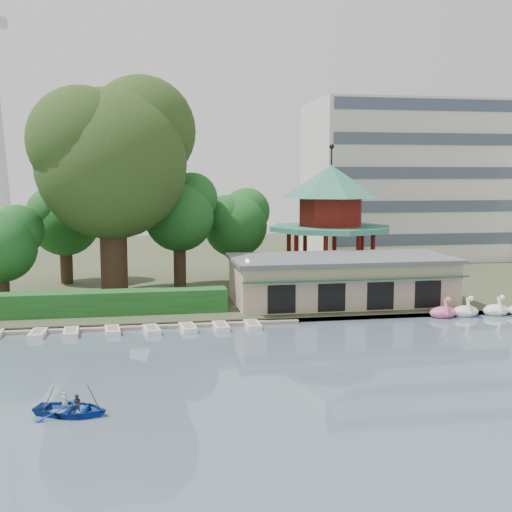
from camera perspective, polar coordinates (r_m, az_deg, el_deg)
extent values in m
plane|color=slate|center=(32.07, 2.09, -12.97)|extent=(220.00, 220.00, 0.00)
cube|color=#424930|center=(82.41, -5.46, -0.46)|extent=(220.00, 70.00, 0.40)
cube|color=gray|center=(48.41, -2.20, -5.86)|extent=(220.00, 0.60, 0.30)
cube|color=gray|center=(48.24, -16.54, -6.23)|extent=(34.00, 1.60, 0.24)
cube|color=tan|center=(54.69, 7.56, -2.22)|extent=(18.00, 8.00, 3.60)
cube|color=#595B5E|center=(54.41, 7.59, -0.19)|extent=(18.60, 8.60, 0.30)
cube|color=#194C2D|center=(50.54, 9.04, -2.10)|extent=(18.00, 1.59, 0.45)
cylinder|color=tan|center=(64.90, 6.58, -1.81)|extent=(10.40, 10.40, 1.20)
cylinder|color=#327B61|center=(64.33, 6.64, 2.46)|extent=(12.40, 12.40, 0.50)
cylinder|color=maroon|center=(64.22, 6.66, 3.93)|extent=(6.40, 6.40, 2.80)
cone|color=#327B61|center=(64.13, 6.70, 6.61)|extent=(10.00, 10.00, 3.20)
cylinder|color=black|center=(64.16, 6.73, 8.84)|extent=(0.16, 0.16, 1.80)
cube|color=silver|center=(87.36, 14.72, 6.48)|extent=(30.00, 14.00, 20.00)
cube|color=#1F5D22|center=(51.62, -19.49, -4.14)|extent=(30.00, 2.00, 1.80)
cylinder|color=black|center=(49.83, -0.77, -2.84)|extent=(0.12, 0.12, 4.00)
sphere|color=beige|center=(49.51, -0.77, -0.45)|extent=(0.36, 0.36, 0.36)
cylinder|color=#3A281C|center=(57.82, -12.55, 1.08)|extent=(2.36, 2.36, 9.41)
sphere|color=#2C461A|center=(57.53, -12.74, 7.99)|extent=(13.10, 13.10, 13.10)
sphere|color=#2C461A|center=(59.56, -10.16, 10.91)|extent=(9.82, 9.82, 9.82)
sphere|color=#2C461A|center=(56.44, -15.21, 9.84)|extent=(9.17, 9.17, 9.17)
cylinder|color=#3A281C|center=(57.33, -21.59, -2.09)|extent=(1.06, 1.06, 3.87)
sphere|color=#1F5D22|center=(56.97, -21.72, 0.75)|extent=(5.89, 5.89, 5.89)
sphere|color=#1F5D22|center=(57.49, -20.45, 2.11)|extent=(4.42, 4.42, 4.42)
cylinder|color=#3A281C|center=(62.05, -6.80, -0.24)|extent=(1.19, 1.19, 5.45)
sphere|color=#1F5D22|center=(61.66, -6.85, 3.48)|extent=(6.63, 6.63, 6.63)
sphere|color=#1F5D22|center=(62.66, -5.71, 5.15)|extent=(4.97, 4.97, 4.97)
sphere|color=#1F5D22|center=(60.89, -7.93, 4.44)|extent=(4.64, 4.64, 4.64)
cylinder|color=#3A281C|center=(66.64, -1.83, -0.11)|extent=(1.18, 1.18, 4.46)
sphere|color=#1F5D22|center=(66.31, -1.84, 2.72)|extent=(6.56, 6.56, 6.56)
sphere|color=#1F5D22|center=(67.38, -0.85, 4.01)|extent=(4.92, 4.92, 4.92)
sphere|color=#1F5D22|center=(65.45, -2.76, 3.44)|extent=(4.59, 4.59, 4.59)
cylinder|color=#3A281C|center=(66.40, -16.51, -0.21)|extent=(1.22, 1.22, 4.97)
sphere|color=#1F5D22|center=(66.05, -16.62, 2.96)|extent=(6.76, 6.76, 6.76)
sphere|color=#1F5D22|center=(66.83, -15.41, 4.41)|extent=(5.07, 5.07, 5.07)
sphere|color=#1F5D22|center=(65.47, -17.75, 3.75)|extent=(4.74, 4.74, 4.74)
ellipsoid|color=pink|center=(52.64, 16.27, -4.86)|extent=(2.16, 1.44, 0.99)
cylinder|color=pink|center=(52.05, 16.56, -4.39)|extent=(0.26, 0.79, 1.29)
sphere|color=pink|center=(51.67, 16.73, -3.74)|extent=(0.44, 0.44, 0.44)
ellipsoid|color=white|center=(53.60, 18.09, -4.72)|extent=(2.16, 1.44, 0.99)
cylinder|color=white|center=(53.02, 18.39, -4.25)|extent=(0.26, 0.79, 1.29)
sphere|color=white|center=(52.64, 18.57, -3.62)|extent=(0.44, 0.44, 0.44)
ellipsoid|color=white|center=(54.86, 20.54, -4.55)|extent=(2.16, 1.44, 0.99)
cylinder|color=white|center=(54.29, 20.86, -4.09)|extent=(0.26, 0.79, 1.29)
sphere|color=white|center=(53.92, 21.06, -3.47)|extent=(0.44, 0.44, 0.44)
cube|color=white|center=(47.13, -18.82, -6.56)|extent=(1.09, 2.34, 0.36)
cube|color=white|center=(46.83, -16.13, -6.54)|extent=(1.12, 2.35, 0.36)
cube|color=white|center=(46.70, -12.64, -6.47)|extent=(1.20, 2.38, 0.36)
cube|color=white|center=(46.38, -9.25, -6.49)|extent=(1.33, 2.42, 0.36)
cube|color=white|center=(46.62, -6.06, -6.36)|extent=(1.26, 2.40, 0.36)
cube|color=white|center=(46.83, -3.15, -6.27)|extent=(1.10, 2.34, 0.36)
cube|color=white|center=(47.22, -0.29, -6.15)|extent=(1.01, 2.31, 0.36)
imported|color=#153B9A|center=(31.69, -16.12, -12.54)|extent=(5.71, 4.85, 1.01)
imported|color=silver|center=(31.89, -16.63, -12.29)|extent=(0.40, 0.33, 0.95)
imported|color=#32344A|center=(31.45, -15.60, -12.56)|extent=(0.54, 0.48, 0.92)
cylinder|color=#3A281C|center=(31.90, -18.30, -12.79)|extent=(0.94, 0.29, 2.01)
cylinder|color=#3A281C|center=(31.63, -13.89, -12.80)|extent=(0.94, 0.29, 2.01)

